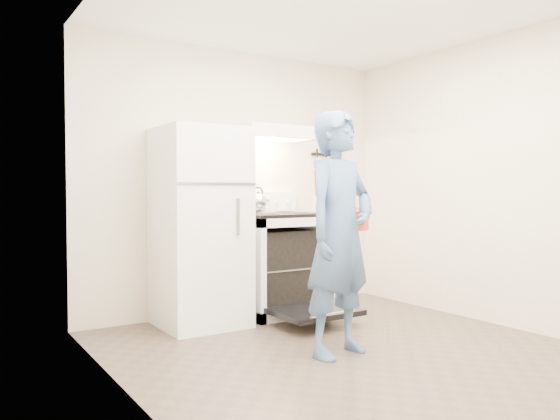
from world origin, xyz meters
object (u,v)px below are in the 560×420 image
object	(u,v)px
stove_body	(278,265)
tea_kettle	(258,200)
refrigerator	(200,227)
dutch_oven	(349,221)
person	(340,233)

from	to	relation	value
stove_body	tea_kettle	bearing A→B (deg)	115.40
refrigerator	stove_body	distance (m)	0.90
refrigerator	dutch_oven	bearing A→B (deg)	-51.97
refrigerator	stove_body	world-z (taller)	refrigerator
refrigerator	stove_body	bearing A→B (deg)	1.77
person	refrigerator	bearing A→B (deg)	98.04
stove_body	tea_kettle	world-z (taller)	tea_kettle
stove_body	tea_kettle	distance (m)	0.65
person	dutch_oven	world-z (taller)	person
tea_kettle	dutch_oven	bearing A→B (deg)	-85.90
stove_body	dutch_oven	bearing A→B (deg)	-90.34
refrigerator	tea_kettle	size ratio (longest dim) A/B	6.84
refrigerator	dutch_oven	distance (m)	1.31
person	tea_kettle	bearing A→B (deg)	69.32
tea_kettle	person	bearing A→B (deg)	-98.71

